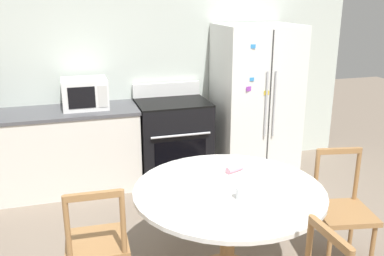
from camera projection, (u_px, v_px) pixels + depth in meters
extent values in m
cube|color=silver|center=(142.00, 64.00, 4.97)|extent=(5.20, 0.10, 2.60)
cube|color=silver|center=(42.00, 154.00, 4.57)|extent=(2.04, 0.62, 0.86)
cube|color=#4C4C51|center=(37.00, 114.00, 4.44)|extent=(2.07, 0.64, 0.03)
cube|color=white|center=(255.00, 100.00, 5.04)|extent=(0.90, 0.74, 1.75)
cube|color=#333333|center=(270.00, 108.00, 4.70)|extent=(0.01, 0.01, 1.68)
cylinder|color=silver|center=(266.00, 105.00, 4.66)|extent=(0.02, 0.02, 0.74)
cylinder|color=silver|center=(274.00, 104.00, 4.69)|extent=(0.02, 0.02, 0.74)
cube|color=purple|center=(249.00, 89.00, 4.55)|extent=(0.06, 0.02, 0.05)
cube|color=#338CD8|center=(253.00, 46.00, 4.43)|extent=(0.05, 0.02, 0.04)
cube|color=yellow|center=(267.00, 93.00, 4.63)|extent=(0.06, 0.01, 0.05)
cube|color=#338CD8|center=(252.00, 79.00, 4.53)|extent=(0.05, 0.01, 0.04)
cube|color=black|center=(173.00, 141.00, 4.93)|extent=(0.80, 0.64, 0.90)
cube|color=black|center=(181.00, 158.00, 4.67)|extent=(0.58, 0.01, 0.40)
cylinder|color=silver|center=(181.00, 135.00, 4.56)|extent=(0.66, 0.02, 0.02)
cube|color=black|center=(173.00, 102.00, 4.80)|extent=(0.80, 0.64, 0.02)
cube|color=white|center=(166.00, 89.00, 5.04)|extent=(0.80, 0.06, 0.16)
cube|color=white|center=(85.00, 93.00, 4.56)|extent=(0.47, 0.39, 0.32)
cube|color=black|center=(82.00, 98.00, 4.37)|extent=(0.27, 0.01, 0.22)
cube|color=silver|center=(103.00, 96.00, 4.42)|extent=(0.09, 0.01, 0.23)
cylinder|color=white|center=(229.00, 191.00, 3.07)|extent=(1.38, 1.38, 0.03)
cylinder|color=#9E7042|center=(228.00, 234.00, 3.18)|extent=(0.11, 0.11, 0.68)
cylinder|color=#9E7042|center=(309.00, 251.00, 2.43)|extent=(0.04, 0.04, 0.45)
cube|color=#9E7042|center=(330.00, 235.00, 2.21)|extent=(0.04, 0.34, 0.04)
cube|color=#9E7042|center=(344.00, 213.00, 3.35)|extent=(0.49, 0.49, 0.04)
cylinder|color=#9E7042|center=(372.00, 249.00, 3.27)|extent=(0.04, 0.04, 0.41)
cylinder|color=#9E7042|center=(329.00, 252.00, 3.24)|extent=(0.04, 0.04, 0.41)
cylinder|color=#9E7042|center=(352.00, 226.00, 3.60)|extent=(0.04, 0.04, 0.41)
cylinder|color=#9E7042|center=(312.00, 228.00, 3.56)|extent=(0.04, 0.04, 0.41)
cylinder|color=#9E7042|center=(357.00, 174.00, 3.47)|extent=(0.04, 0.04, 0.45)
cylinder|color=#9E7042|center=(316.00, 175.00, 3.44)|extent=(0.04, 0.04, 0.45)
cube|color=#9E7042|center=(339.00, 151.00, 3.40)|extent=(0.35, 0.10, 0.04)
cube|color=#9E7042|center=(97.00, 243.00, 2.95)|extent=(0.44, 0.44, 0.04)
cylinder|color=#9E7042|center=(121.00, 253.00, 3.22)|extent=(0.04, 0.04, 0.41)
cylinder|color=#9E7042|center=(67.00, 229.00, 2.66)|extent=(0.04, 0.04, 0.45)
cylinder|color=#9E7042|center=(123.00, 222.00, 2.74)|extent=(0.04, 0.04, 0.45)
cube|color=#9E7042|center=(93.00, 196.00, 2.64)|extent=(0.35, 0.05, 0.04)
cylinder|color=silver|center=(241.00, 193.00, 2.90)|extent=(0.08, 0.08, 0.09)
cylinder|color=#8C4C99|center=(241.00, 196.00, 2.90)|extent=(0.07, 0.07, 0.05)
cylinder|color=pink|center=(234.00, 169.00, 3.35)|extent=(0.16, 0.10, 0.05)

